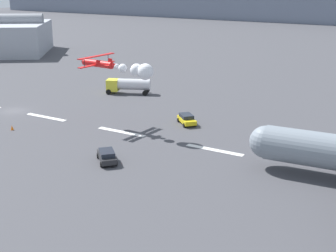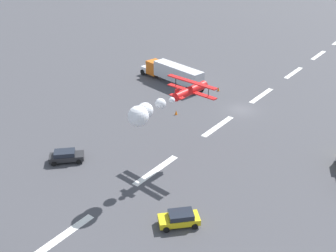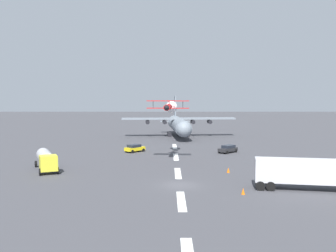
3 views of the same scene
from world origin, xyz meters
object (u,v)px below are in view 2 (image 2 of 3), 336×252
(followme_car_yellow, at_px, (66,156))
(airport_staff_sedan, at_px, (180,218))
(stunt_biplane_red, at_px, (158,106))
(traffic_cone_far, at_px, (176,112))
(traffic_cone_near, at_px, (218,89))
(semi_truck_orange, at_px, (173,73))

(followme_car_yellow, xyz_separation_m, airport_staff_sedan, (1.02, 18.53, -0.00))
(stunt_biplane_red, height_order, traffic_cone_far, stunt_biplane_red)
(stunt_biplane_red, distance_m, followme_car_yellow, 14.87)
(stunt_biplane_red, bearing_deg, traffic_cone_near, -163.59)
(semi_truck_orange, xyz_separation_m, followme_car_yellow, (30.35, 5.59, -1.32))
(stunt_biplane_red, xyz_separation_m, traffic_cone_near, (-27.54, -8.11, -8.82))
(stunt_biplane_red, xyz_separation_m, semi_truck_orange, (-25.62, -16.94, -7.07))
(semi_truck_orange, height_order, traffic_cone_far, semi_truck_orange)
(semi_truck_orange, relative_size, airport_staff_sedan, 3.57)
(stunt_biplane_red, distance_m, semi_truck_orange, 31.52)
(traffic_cone_far, bearing_deg, stunt_biplane_red, 29.19)
(traffic_cone_near, bearing_deg, traffic_cone_far, -1.14)
(semi_truck_orange, bearing_deg, followme_car_yellow, 10.44)
(traffic_cone_near, distance_m, traffic_cone_far, 12.57)
(semi_truck_orange, distance_m, followme_car_yellow, 30.88)
(traffic_cone_near, bearing_deg, followme_car_yellow, -5.72)
(stunt_biplane_red, height_order, traffic_cone_near, stunt_biplane_red)
(airport_staff_sedan, xyz_separation_m, traffic_cone_near, (-33.28, -15.30, -0.44))
(stunt_biplane_red, relative_size, followme_car_yellow, 3.07)
(semi_truck_orange, xyz_separation_m, traffic_cone_near, (-1.92, 8.82, -1.76))
(followme_car_yellow, bearing_deg, airport_staff_sedan, 86.86)
(stunt_biplane_red, xyz_separation_m, followme_car_yellow, (4.72, -11.34, -8.39))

